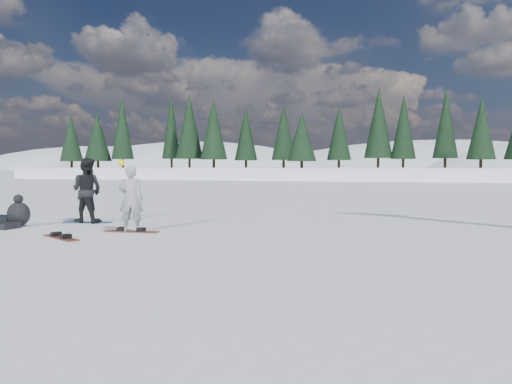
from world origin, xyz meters
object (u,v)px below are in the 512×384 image
at_px(snowboarder_man, 87,191).
at_px(seated_rider, 17,214).
at_px(gear_bag, 4,220).
at_px(snowboard_loose_b, 61,238).
at_px(snowboarder_woman, 131,198).

relative_size(snowboarder_man, seated_rider, 1.72).
relative_size(gear_bag, snowboard_loose_b, 0.30).
bearing_deg(snowboarder_man, snowboarder_woman, 146.33).
relative_size(snowboarder_woman, gear_bag, 4.29).
distance_m(snowboarder_woman, snowboarder_man, 2.88).
bearing_deg(snowboarder_woman, snowboard_loose_b, 34.79).
distance_m(gear_bag, snowboard_loose_b, 3.86).
distance_m(snowboarder_man, seated_rider, 2.06).
bearing_deg(snowboard_loose_b, gear_bag, -179.51).
bearing_deg(snowboarder_man, gear_bag, 29.49).
distance_m(snowboarder_woman, gear_bag, 4.52).
relative_size(snowboarder_woman, seated_rider, 1.66).
height_order(snowboarder_man, gear_bag, snowboarder_man).
bearing_deg(snowboarder_woman, seated_rider, -21.18).
height_order(snowboarder_woman, seated_rider, snowboarder_woman).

